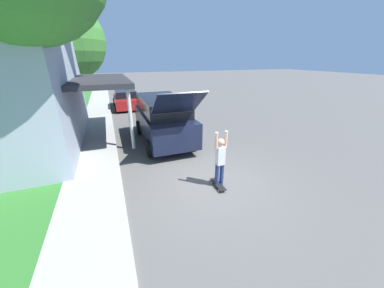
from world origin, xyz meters
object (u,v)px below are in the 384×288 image
at_px(skateboarder, 220,159).
at_px(skateboard, 218,184).
at_px(lawn_tree_far, 64,41).
at_px(suv_parked, 163,118).
at_px(car_down_street, 126,99).

xyz_separation_m(skateboarder, skateboard, (-0.06, -0.05, -0.87)).
bearing_deg(lawn_tree_far, suv_parked, -58.23).
xyz_separation_m(suv_parked, skateboard, (0.62, -4.58, -1.09)).
distance_m(suv_parked, car_down_street, 8.76).
height_order(lawn_tree_far, suv_parked, lawn_tree_far).
bearing_deg(suv_parked, skateboard, -82.34).
bearing_deg(car_down_street, lawn_tree_far, -154.99).
relative_size(lawn_tree_far, skateboard, 9.14).
bearing_deg(skateboard, car_down_street, 96.89).
relative_size(car_down_street, skateboarder, 2.34).
height_order(lawn_tree_far, skateboard, lawn_tree_far).
distance_m(suv_parked, skateboard, 4.75).
bearing_deg(suv_parked, car_down_street, 96.48).
xyz_separation_m(car_down_street, skateboarder, (1.66, -13.23, 0.27)).
distance_m(lawn_tree_far, suv_parked, 9.14).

